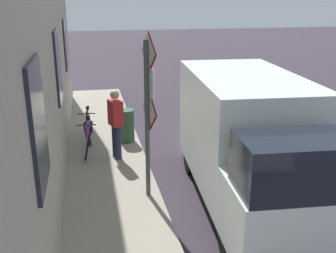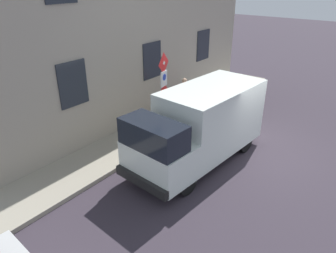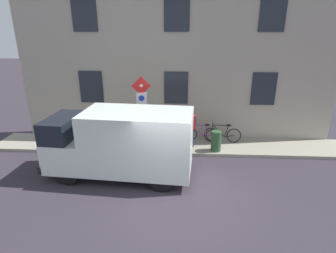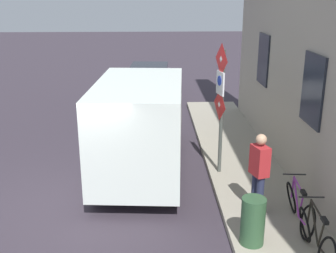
% 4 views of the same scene
% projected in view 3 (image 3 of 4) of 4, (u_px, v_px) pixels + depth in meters
% --- Properties ---
extents(ground_plane, '(80.00, 80.00, 0.00)m').
position_uv_depth(ground_plane, '(171.00, 198.00, 8.97)').
color(ground_plane, '#342D36').
extents(sidewalk_slab, '(1.92, 16.59, 0.14)m').
position_uv_depth(sidewalk_slab, '(175.00, 145.00, 12.75)').
color(sidewalk_slab, gray).
rests_on(sidewalk_slab, ground_plane).
extents(building_facade, '(0.75, 14.59, 8.05)m').
position_uv_depth(building_facade, '(177.00, 55.00, 12.62)').
color(building_facade, '#A89E8E').
rests_on(building_facade, ground_plane).
extents(sign_post_stacked, '(0.19, 0.55, 3.13)m').
position_uv_depth(sign_post_stacked, '(142.00, 106.00, 11.39)').
color(sign_post_stacked, '#474C47').
rests_on(sign_post_stacked, sidewalk_slab).
extents(delivery_van, '(2.39, 5.46, 2.50)m').
position_uv_depth(delivery_van, '(122.00, 142.00, 9.91)').
color(delivery_van, white).
rests_on(delivery_van, ground_plane).
extents(bicycle_black, '(0.46, 1.72, 0.89)m').
position_uv_depth(bicycle_black, '(222.00, 134.00, 12.87)').
color(bicycle_black, black).
rests_on(bicycle_black, sidewalk_slab).
extents(bicycle_purple, '(0.46, 1.72, 0.89)m').
position_uv_depth(bicycle_purple, '(201.00, 134.00, 12.92)').
color(bicycle_purple, black).
rests_on(bicycle_purple, sidewalk_slab).
extents(pedestrian, '(0.37, 0.46, 1.72)m').
position_uv_depth(pedestrian, '(191.00, 127.00, 12.13)').
color(pedestrian, '#262B47').
rests_on(pedestrian, sidewalk_slab).
extents(litter_bin, '(0.44, 0.44, 0.90)m').
position_uv_depth(litter_bin, '(216.00, 141.00, 11.90)').
color(litter_bin, '#2D5133').
rests_on(litter_bin, sidewalk_slab).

